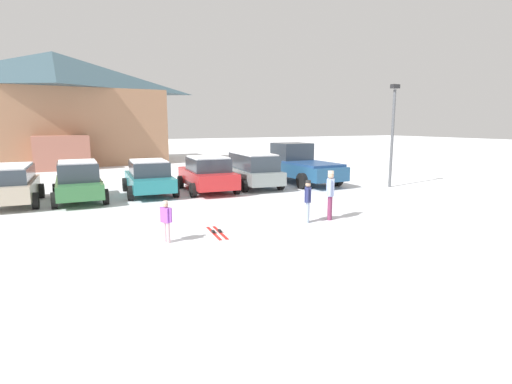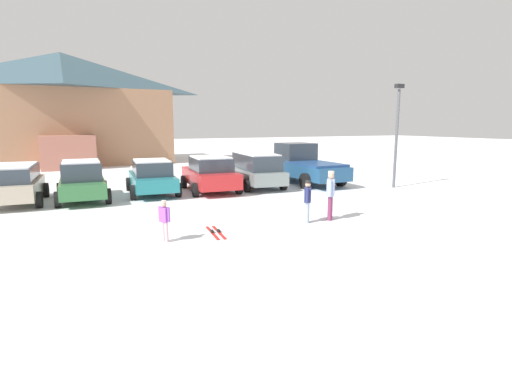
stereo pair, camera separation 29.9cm
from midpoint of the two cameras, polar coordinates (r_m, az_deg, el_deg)
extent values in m
plane|color=white|center=(8.02, 12.66, -14.21)|extent=(160.00, 160.00, 0.00)
cube|color=#9F7253|center=(36.76, -26.66, 8.25)|extent=(15.85, 9.35, 5.87)
pyramid|color=#344D59|center=(37.00, -27.20, 15.13)|extent=(16.46, 9.95, 3.02)
cube|color=#AE6A58|center=(31.37, -26.25, 5.02)|extent=(3.63, 1.85, 2.40)
cube|color=#B1A48E|center=(18.80, -32.03, 0.36)|extent=(2.00, 4.13, 0.65)
cube|color=#2D3842|center=(18.65, -32.23, 2.17)|extent=(1.73, 3.15, 0.57)
cube|color=white|center=(18.62, -32.32, 3.13)|extent=(1.62, 2.99, 0.06)
cylinder|color=black|center=(19.96, -28.71, 0.15)|extent=(0.25, 0.65, 0.64)
cylinder|color=black|center=(17.50, -29.41, -1.09)|extent=(0.25, 0.65, 0.64)
cube|color=#33703D|center=(18.40, -24.39, 0.72)|extent=(1.81, 4.08, 0.60)
cube|color=#2D3842|center=(18.11, -24.52, 2.71)|extent=(1.56, 2.14, 0.73)
cube|color=white|center=(18.07, -24.61, 3.95)|extent=(1.45, 2.03, 0.06)
cylinder|color=black|center=(19.69, -27.10, 0.17)|extent=(0.23, 0.64, 0.64)
cylinder|color=black|center=(19.71, -21.71, 0.56)|extent=(0.23, 0.64, 0.64)
cylinder|color=black|center=(17.22, -27.32, -1.08)|extent=(0.23, 0.64, 0.64)
cylinder|color=black|center=(17.24, -21.15, -0.63)|extent=(0.23, 0.64, 0.64)
cube|color=teal|center=(19.14, -15.48, 1.53)|extent=(2.07, 4.35, 0.59)
cube|color=#2D3842|center=(18.86, -15.48, 3.28)|extent=(1.72, 2.31, 0.63)
cube|color=white|center=(18.82, -15.53, 4.33)|extent=(1.60, 2.19, 0.06)
cylinder|color=black|center=(20.39, -18.61, 1.02)|extent=(0.26, 0.65, 0.64)
cylinder|color=black|center=(20.61, -13.26, 1.36)|extent=(0.26, 0.65, 0.64)
cylinder|color=black|center=(17.79, -17.97, -0.14)|extent=(0.26, 0.65, 0.64)
cylinder|color=black|center=(18.05, -11.86, 0.26)|extent=(0.26, 0.65, 0.64)
cube|color=red|center=(19.42, -7.44, 2.08)|extent=(2.22, 4.50, 0.69)
cube|color=#2D3842|center=(19.13, -7.32, 3.95)|extent=(1.83, 2.39, 0.62)
cube|color=white|center=(19.10, -7.34, 4.96)|extent=(1.71, 2.27, 0.06)
cylinder|color=black|center=(20.55, -11.14, 1.42)|extent=(0.27, 0.65, 0.64)
cylinder|color=black|center=(21.03, -5.69, 1.74)|extent=(0.27, 0.65, 0.64)
cylinder|color=black|center=(17.93, -9.45, 0.27)|extent=(0.27, 0.65, 0.64)
cylinder|color=black|center=(18.48, -3.28, 0.67)|extent=(0.27, 0.65, 0.64)
cube|color=gray|center=(20.59, -0.92, 2.50)|extent=(2.18, 4.72, 0.63)
cube|color=#2D3842|center=(20.43, -0.83, 4.39)|extent=(1.87, 3.61, 0.75)
cube|color=white|center=(20.40, -0.84, 5.52)|extent=(1.75, 3.42, 0.06)
cylinder|color=black|center=(21.67, -4.54, 1.99)|extent=(0.28, 0.66, 0.64)
cylinder|color=black|center=(22.27, 0.12, 2.23)|extent=(0.28, 0.66, 0.64)
cylinder|color=black|center=(19.00, -2.12, 0.93)|extent=(0.28, 0.66, 0.64)
cylinder|color=black|center=(19.68, 3.08, 1.23)|extent=(0.28, 0.66, 0.64)
cube|color=navy|center=(22.01, 6.23, 3.21)|extent=(2.02, 5.67, 0.70)
cube|color=#2D3842|center=(22.89, 4.75, 5.68)|extent=(1.84, 1.82, 1.05)
cube|color=navy|center=(21.14, 7.69, 4.03)|extent=(2.01, 3.13, 0.12)
cylinder|color=black|center=(22.97, 1.67, 2.66)|extent=(0.27, 0.80, 0.80)
cylinder|color=black|center=(24.04, 6.24, 2.92)|extent=(0.27, 0.80, 0.80)
cylinder|color=black|center=(20.05, 6.19, 1.57)|extent=(0.27, 0.80, 0.80)
cylinder|color=black|center=(21.28, 11.12, 1.91)|extent=(0.27, 0.80, 0.80)
cylinder|color=#96A9C5|center=(13.33, 6.75, -2.81)|extent=(0.13, 0.13, 0.69)
cylinder|color=#96A9C5|center=(13.18, 6.71, -2.95)|extent=(0.13, 0.13, 0.69)
cube|color=navy|center=(13.14, 6.78, -0.37)|extent=(0.36, 0.39, 0.49)
cylinder|color=navy|center=(13.35, 6.83, -0.15)|extent=(0.09, 0.09, 0.46)
cylinder|color=navy|center=(12.93, 6.73, -0.48)|extent=(0.09, 0.09, 0.46)
sphere|color=tan|center=(13.08, 6.81, 1.07)|extent=(0.18, 0.18, 0.18)
cylinder|color=#272525|center=(13.07, 6.82, 1.48)|extent=(0.17, 0.17, 0.08)
cylinder|color=#772F51|center=(13.67, 9.86, -2.29)|extent=(0.15, 0.15, 0.82)
cylinder|color=#772F51|center=(13.85, 9.92, -2.14)|extent=(0.15, 0.15, 0.82)
cube|color=#A0B2E0|center=(13.63, 9.98, 0.66)|extent=(0.44, 0.46, 0.58)
cylinder|color=#A0B2E0|center=(13.38, 9.90, 0.56)|extent=(0.11, 0.11, 0.55)
cylinder|color=#A0B2E0|center=(13.88, 10.06, 0.88)|extent=(0.11, 0.11, 0.55)
sphere|color=tan|center=(13.58, 10.03, 2.31)|extent=(0.21, 0.21, 0.21)
cylinder|color=beige|center=(13.56, 10.04, 2.78)|extent=(0.20, 0.20, 0.10)
cylinder|color=beige|center=(11.33, -13.61, -5.58)|extent=(0.10, 0.10, 0.57)
cylinder|color=beige|center=(11.24, -13.17, -5.68)|extent=(0.10, 0.10, 0.57)
cube|color=purple|center=(11.17, -13.49, -3.21)|extent=(0.28, 0.33, 0.40)
cylinder|color=purple|center=(11.29, -14.11, -3.04)|extent=(0.08, 0.08, 0.38)
cylinder|color=purple|center=(11.04, -12.85, -3.28)|extent=(0.08, 0.08, 0.38)
sphere|color=tan|center=(11.11, -13.54, -1.82)|extent=(0.15, 0.15, 0.15)
cylinder|color=beige|center=(11.09, -13.56, -1.42)|extent=(0.14, 0.14, 0.07)
cube|color=red|center=(12.05, -5.86, -5.79)|extent=(0.25, 1.53, 0.02)
cube|color=black|center=(12.08, -5.92, -5.55)|extent=(0.10, 0.21, 0.06)
cube|color=red|center=(12.00, -6.79, -5.87)|extent=(0.25, 1.53, 0.02)
cube|color=black|center=(12.04, -6.85, -5.63)|extent=(0.10, 0.21, 0.06)
cylinder|color=#515459|center=(21.48, 18.49, 7.17)|extent=(0.14, 0.14, 4.90)
cube|color=#232326|center=(21.55, 18.87, 14.09)|extent=(0.44, 0.24, 0.20)
camera|label=1|loc=(0.15, -90.63, -0.11)|focal=28.00mm
camera|label=2|loc=(0.15, 89.37, 0.11)|focal=28.00mm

